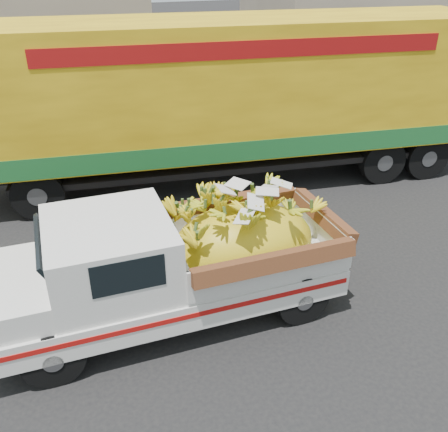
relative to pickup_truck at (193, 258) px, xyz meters
name	(u,v)px	position (x,y,z in m)	size (l,w,h in m)	color
ground	(275,310)	(1.21, -0.46, -0.98)	(100.00, 100.00, 0.00)	black
curb	(164,149)	(1.21, 7.04, -0.91)	(60.00, 0.25, 0.15)	gray
sidewalk	(148,127)	(1.21, 9.14, -0.91)	(60.00, 4.00, 0.14)	gray
pickup_truck	(193,258)	(0.00, 0.00, 0.00)	(5.21, 1.93, 1.83)	black
semi_trailer	(234,95)	(2.41, 4.59, 1.14)	(12.04, 3.85, 3.80)	black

